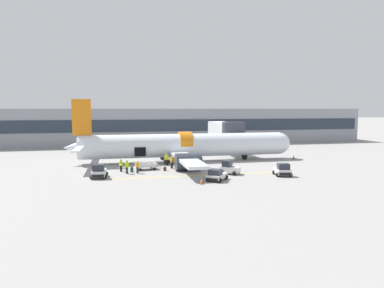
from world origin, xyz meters
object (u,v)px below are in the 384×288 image
object	(u,v)px
baggage_tug_spare	(99,172)
ground_crew_helper	(167,159)
airplane	(182,146)
ground_crew_loader_b	(137,167)
ground_crew_loader_a	(127,167)
ground_crew_supervisor	(121,165)
suitcase_on_tarmac_spare	(165,169)
baggage_tug_mid	(216,175)
baggage_tug_rear	(283,170)
ground_crew_driver	(172,162)
baggage_tug_lead	(229,168)
baggage_cart_loading	(147,166)
suitcase_on_tarmac_upright	(132,170)

from	to	relation	value
baggage_tug_spare	ground_crew_helper	xyz separation A→B (m)	(9.37, 7.38, 0.23)
airplane	ground_crew_loader_b	xyz separation A→B (m)	(-7.55, -8.76, -1.63)
airplane	ground_crew_loader_a	world-z (taller)	airplane
ground_crew_loader_b	ground_crew_supervisor	distance (m)	2.72
airplane	ground_crew_supervisor	size ratio (longest dim) A/B	21.95
ground_crew_loader_a	airplane	bearing A→B (deg)	44.58
suitcase_on_tarmac_spare	ground_crew_helper	bearing A→B (deg)	79.23
baggage_tug_mid	baggage_tug_rear	size ratio (longest dim) A/B	1.23
baggage_tug_spare	ground_crew_helper	world-z (taller)	ground_crew_helper
ground_crew_loader_a	ground_crew_helper	size ratio (longest dim) A/B	0.97
ground_crew_helper	baggage_tug_rear	bearing A→B (deg)	-39.35
baggage_tug_spare	ground_crew_driver	distance (m)	10.93
ground_crew_loader_a	ground_crew_driver	xyz separation A→B (m)	(6.35, 2.85, 0.01)
baggage_tug_lead	ground_crew_helper	xyz separation A→B (m)	(-7.07, 8.31, 0.23)
ground_crew_supervisor	suitcase_on_tarmac_spare	xyz separation A→B (m)	(5.86, -0.74, -0.63)
ground_crew_loader_a	baggage_tug_mid	bearing A→B (deg)	-32.72
baggage_tug_mid	suitcase_on_tarmac_spare	world-z (taller)	baggage_tug_mid
baggage_tug_rear	baggage_cart_loading	distance (m)	18.36
baggage_tug_rear	baggage_tug_spare	distance (m)	22.91
baggage_tug_rear	ground_crew_loader_b	distance (m)	18.70
ground_crew_loader_a	suitcase_on_tarmac_spare	world-z (taller)	ground_crew_loader_a
baggage_tug_spare	baggage_cart_loading	distance (m)	7.72
baggage_cart_loading	ground_crew_supervisor	bearing A→B (deg)	-166.41
ground_crew_helper	suitcase_on_tarmac_spare	distance (m)	4.49
baggage_tug_mid	airplane	bearing A→B (deg)	94.90
baggage_tug_spare	suitcase_on_tarmac_upright	xyz separation A→B (m)	(4.09, 2.99, -0.42)
ground_crew_loader_a	ground_crew_loader_b	distance (m)	1.37
baggage_cart_loading	ground_crew_driver	distance (m)	3.64
baggage_tug_lead	ground_crew_driver	distance (m)	8.85
baggage_tug_spare	baggage_tug_lead	bearing A→B (deg)	-3.23
baggage_tug_lead	suitcase_on_tarmac_spare	distance (m)	8.85
baggage_tug_spare	ground_crew_driver	size ratio (longest dim) A/B	1.62
baggage_tug_mid	baggage_tug_rear	xyz separation A→B (m)	(8.98, 1.04, 0.07)
ground_crew_loader_a	ground_crew_supervisor	size ratio (longest dim) A/B	1.06
airplane	baggage_tug_mid	world-z (taller)	airplane
baggage_tug_spare	baggage_cart_loading	xyz separation A→B (m)	(6.18, 4.61, -0.28)
ground_crew_loader_b	suitcase_on_tarmac_upright	world-z (taller)	ground_crew_loader_b
suitcase_on_tarmac_spare	ground_crew_driver	bearing A→B (deg)	56.26
ground_crew_loader_a	suitcase_on_tarmac_spare	distance (m)	5.26
baggage_tug_rear	suitcase_on_tarmac_spare	xyz separation A→B (m)	(-14.10, 6.54, -0.44)
baggage_tug_lead	ground_crew_supervisor	world-z (taller)	baggage_tug_lead
baggage_tug_mid	suitcase_on_tarmac_upright	distance (m)	12.18
baggage_tug_lead	baggage_cart_loading	xyz separation A→B (m)	(-10.26, 5.54, -0.28)
baggage_tug_mid	ground_crew_loader_a	distance (m)	12.17
ground_crew_driver	suitcase_on_tarmac_upright	size ratio (longest dim) A/B	2.40
baggage_tug_rear	ground_crew_loader_a	bearing A→B (deg)	163.93
baggage_tug_rear	ground_crew_driver	xyz separation A→B (m)	(-12.87, 8.39, 0.26)
baggage_tug_rear	ground_crew_supervisor	distance (m)	21.25
ground_crew_driver	ground_crew_loader_a	bearing A→B (deg)	-155.82
baggage_tug_lead	baggage_tug_rear	bearing A→B (deg)	-22.56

